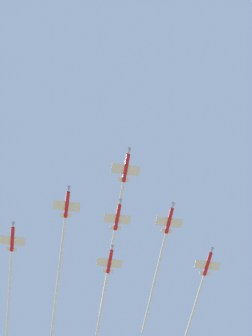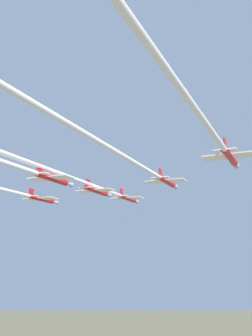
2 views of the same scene
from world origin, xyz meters
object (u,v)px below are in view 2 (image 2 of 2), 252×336
jet_port_outer (97,191)px  jet_center_rear (196,110)px  jet_starboard_inner (125,157)px  jet_lead (89,184)px

jet_port_outer → jet_center_rear: size_ratio=0.18×
jet_port_outer → jet_center_rear: 43.85m
jet_starboard_inner → jet_center_rear: 20.49m
jet_lead → jet_starboard_inner: size_ratio=0.97×
jet_starboard_inner → jet_center_rear: jet_starboard_inner is taller
jet_starboard_inner → jet_lead: bearing=133.2°
jet_lead → jet_starboard_inner: 20.98m
jet_starboard_inner → jet_port_outer: (21.93, -8.26, -1.03)m
jet_lead → jet_starboard_inner: (-20.24, 5.52, 0.27)m
jet_starboard_inner → jet_port_outer: 23.45m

